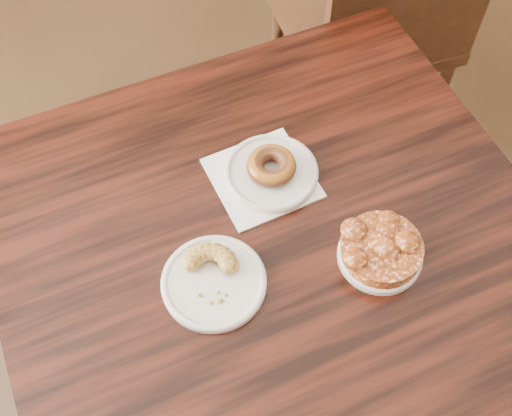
{
  "coord_description": "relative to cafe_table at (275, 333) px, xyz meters",
  "views": [
    {
      "loc": [
        -0.32,
        -0.75,
        1.71
      ],
      "look_at": [
        -0.27,
        -0.18,
        0.8
      ],
      "focal_mm": 45.0,
      "sensor_mm": 36.0,
      "label": 1
    }
  ],
  "objects": [
    {
      "name": "glazed_donut",
      "position": [
        -0.0,
        0.16,
        0.41
      ],
      "size": [
        0.09,
        0.09,
        0.03
      ],
      "primitive_type": "torus",
      "color": "brown",
      "rests_on": "plate_donut"
    },
    {
      "name": "plate_fritter",
      "position": [
        0.16,
        -0.02,
        0.38
      ],
      "size": [
        0.14,
        0.14,
        0.01
      ],
      "primitive_type": "cylinder",
      "color": "silver",
      "rests_on": "cafe_table"
    },
    {
      "name": "cafe_table",
      "position": [
        0.0,
        0.0,
        0.0
      ],
      "size": [
        1.19,
        1.19,
        0.75
      ],
      "primitive_type": "cube",
      "rotation": [
        0.0,
        0.0,
        0.32
      ],
      "color": "black",
      "rests_on": "floor"
    },
    {
      "name": "plate_cruller",
      "position": [
        -0.12,
        -0.05,
        0.38
      ],
      "size": [
        0.17,
        0.17,
        0.01
      ],
      "primitive_type": "cylinder",
      "color": "white",
      "rests_on": "cafe_table"
    },
    {
      "name": "plate_donut",
      "position": [
        -0.0,
        0.16,
        0.39
      ],
      "size": [
        0.17,
        0.17,
        0.01
      ],
      "primitive_type": "cylinder",
      "color": "silver",
      "rests_on": "napkin"
    },
    {
      "name": "apple_fritter",
      "position": [
        0.16,
        -0.02,
        0.41
      ],
      "size": [
        0.18,
        0.18,
        0.04
      ],
      "primitive_type": null,
      "color": "#462107",
      "rests_on": "plate_fritter"
    },
    {
      "name": "napkin",
      "position": [
        -0.02,
        0.15,
        0.38
      ],
      "size": [
        0.22,
        0.22,
        0.0
      ],
      "primitive_type": "cube",
      "rotation": [
        0.0,
        0.0,
        0.36
      ],
      "color": "white",
      "rests_on": "cafe_table"
    },
    {
      "name": "floor",
      "position": [
        0.23,
        0.24,
        -0.38
      ],
      "size": [
        5.0,
        5.0,
        0.0
      ],
      "primitive_type": "plane",
      "color": "black",
      "rests_on": "ground"
    },
    {
      "name": "chair_far",
      "position": [
        0.34,
        0.86,
        0.08
      ],
      "size": [
        0.57,
        0.57,
        0.9
      ],
      "primitive_type": null,
      "rotation": [
        0.0,
        0.0,
        3.38
      ],
      "color": "black",
      "rests_on": "floor"
    },
    {
      "name": "cruller_fragment",
      "position": [
        -0.12,
        -0.05,
        0.4
      ],
      "size": [
        0.11,
        0.11,
        0.03
      ],
      "primitive_type": null,
      "color": "#5C3D12",
      "rests_on": "plate_cruller"
    }
  ]
}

